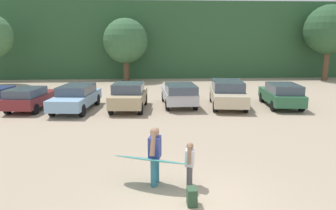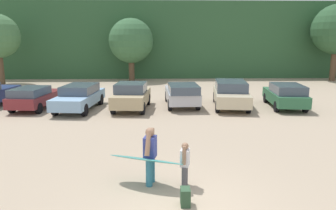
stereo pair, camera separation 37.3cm
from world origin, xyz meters
The scene contains 14 objects.
ground_plane centered at (0.00, 0.00, 0.00)m, with size 120.00×120.00×0.00m, color tan.
hillside_ridge centered at (0.00, 32.13, 3.97)m, with size 108.00×12.00×7.94m, color #2D5633.
tree_right centered at (-3.15, 24.49, 3.91)m, with size 4.34×4.34×6.10m.
tree_far_left centered at (16.90, 23.90, 4.99)m, with size 4.83×4.83×7.44m.
parked_car_maroon centered at (-7.90, 11.46, 0.72)m, with size 2.17×4.19×1.35m.
parked_car_sky_blue centered at (-5.20, 11.22, 0.78)m, with size 2.30×4.89×1.45m.
parked_car_tan centered at (-2.14, 11.18, 0.82)m, with size 2.16×4.21×1.59m.
parked_car_silver centered at (0.90, 11.92, 0.80)m, with size 1.98×4.40×1.46m.
parked_car_champagne centered at (3.85, 11.64, 0.85)m, with size 2.52×4.88×1.59m.
parked_car_forest_green centered at (7.11, 11.31, 0.78)m, with size 2.23×4.38×1.47m.
person_adult centered at (-0.83, 1.10, 0.94)m, with size 0.39×0.73×1.67m.
person_child centered at (0.13, 0.92, 0.73)m, with size 0.30×0.55×1.29m.
surfboard_teal centered at (-0.96, 0.99, 0.78)m, with size 2.29×1.37×0.30m.
backpack_dropped centered at (0.06, -0.14, 0.22)m, with size 0.24×0.34×0.45m.
Camera 1 is at (-0.99, -7.45, 4.07)m, focal length 34.25 mm.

